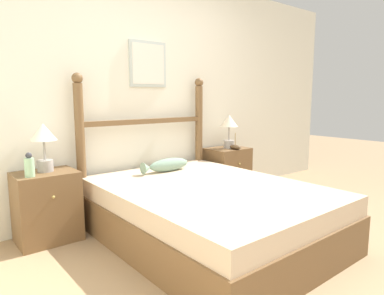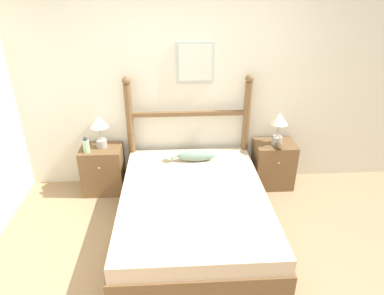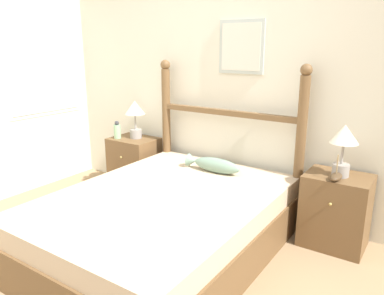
% 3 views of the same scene
% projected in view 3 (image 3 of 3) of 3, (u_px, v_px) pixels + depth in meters
% --- Properties ---
extents(ground_plane, '(16.00, 16.00, 0.00)m').
position_uv_depth(ground_plane, '(111.00, 294.00, 2.46)').
color(ground_plane, '#9E7F5B').
extents(wall_back, '(6.40, 0.08, 2.55)m').
position_uv_depth(wall_back, '(238.00, 79.00, 3.50)').
color(wall_back, beige).
rests_on(wall_back, ground_plane).
extents(bed, '(1.52, 2.04, 0.48)m').
position_uv_depth(bed, '(164.00, 224.00, 2.92)').
color(bed, brown).
rests_on(bed, ground_plane).
extents(headboard, '(1.54, 0.10, 1.44)m').
position_uv_depth(headboard, '(226.00, 133.00, 3.56)').
color(headboard, brown).
rests_on(headboard, ground_plane).
extents(nightstand_left, '(0.50, 0.41, 0.60)m').
position_uv_depth(nightstand_left, '(135.00, 164.00, 4.17)').
color(nightstand_left, brown).
rests_on(nightstand_left, ground_plane).
extents(nightstand_right, '(0.50, 0.41, 0.60)m').
position_uv_depth(nightstand_right, '(335.00, 211.00, 3.00)').
color(nightstand_right, brown).
rests_on(nightstand_right, ground_plane).
extents(table_lamp_left, '(0.22, 0.22, 0.41)m').
position_uv_depth(table_lamp_left, '(135.00, 113.00, 4.02)').
color(table_lamp_left, gray).
rests_on(table_lamp_left, nightstand_left).
extents(table_lamp_right, '(0.22, 0.22, 0.41)m').
position_uv_depth(table_lamp_right, '(344.00, 141.00, 2.84)').
color(table_lamp_right, gray).
rests_on(table_lamp_right, nightstand_right).
extents(bottle, '(0.07, 0.07, 0.20)m').
position_uv_depth(bottle, '(117.00, 131.00, 4.06)').
color(bottle, '#99C699').
rests_on(bottle, nightstand_left).
extents(model_boat, '(0.08, 0.17, 0.20)m').
position_uv_depth(model_boat, '(336.00, 177.00, 2.82)').
color(model_boat, '#4C3823').
rests_on(model_boat, nightstand_right).
extents(fish_pillow, '(0.54, 0.12, 0.13)m').
position_uv_depth(fish_pillow, '(213.00, 165.00, 3.36)').
color(fish_pillow, gray).
rests_on(fish_pillow, bed).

